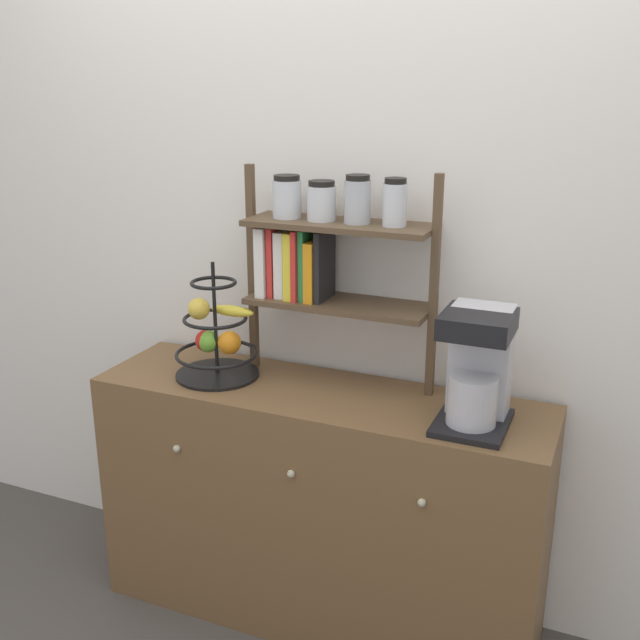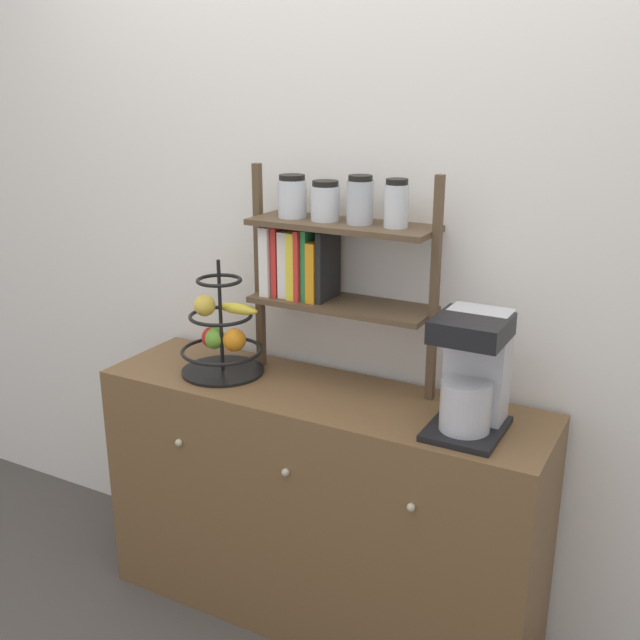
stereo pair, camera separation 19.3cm
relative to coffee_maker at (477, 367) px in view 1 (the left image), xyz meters
The scene contains 5 objects.
wall_back 0.64m from the coffee_maker, 151.37° to the left, with size 7.00×0.05×2.60m, color silver.
sideboard 0.75m from the coffee_maker, behind, with size 1.44×0.41×0.81m.
coffee_maker is the anchor object (origin of this frame).
fruit_stand 0.85m from the coffee_maker, behind, with size 0.27×0.27×0.38m.
shelf_hutch 0.61m from the coffee_maker, 165.16° to the left, with size 0.63×0.20×0.67m.
Camera 1 is at (0.85, -1.76, 1.74)m, focal length 42.00 mm.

